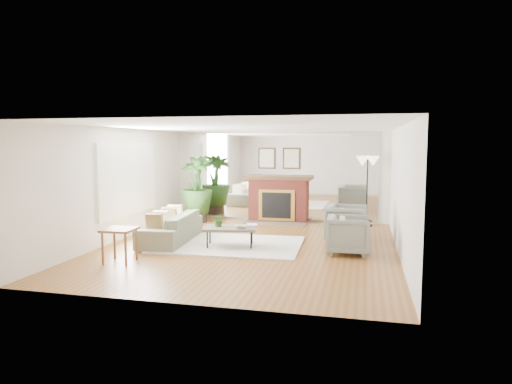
% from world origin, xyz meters
% --- Properties ---
extents(ground, '(7.00, 7.00, 0.00)m').
position_xyz_m(ground, '(0.00, 0.00, 0.00)').
color(ground, brown).
rests_on(ground, ground).
extents(wall_left, '(0.02, 7.00, 2.50)m').
position_xyz_m(wall_left, '(-2.99, 0.00, 1.25)').
color(wall_left, silver).
rests_on(wall_left, ground).
extents(wall_right, '(0.02, 7.00, 2.50)m').
position_xyz_m(wall_right, '(2.99, 0.00, 1.25)').
color(wall_right, silver).
rests_on(wall_right, ground).
extents(wall_back, '(6.00, 0.02, 2.50)m').
position_xyz_m(wall_back, '(0.00, 3.49, 1.25)').
color(wall_back, silver).
rests_on(wall_back, ground).
extents(mirror_panel, '(5.40, 0.04, 2.40)m').
position_xyz_m(mirror_panel, '(0.00, 3.47, 1.25)').
color(mirror_panel, silver).
rests_on(mirror_panel, wall_back).
extents(window_panel, '(0.04, 2.40, 1.50)m').
position_xyz_m(window_panel, '(-2.96, 0.40, 1.35)').
color(window_panel, '#B2E09E').
rests_on(window_panel, wall_left).
extents(fireplace, '(1.85, 0.83, 2.05)m').
position_xyz_m(fireplace, '(0.00, 3.26, 0.66)').
color(fireplace, maroon).
rests_on(fireplace, ground).
extents(area_rug, '(3.08, 2.26, 0.03)m').
position_xyz_m(area_rug, '(-0.45, 0.08, 0.02)').
color(area_rug, white).
rests_on(area_rug, ground).
extents(coffee_table, '(1.18, 0.83, 0.43)m').
position_xyz_m(coffee_table, '(-0.38, -0.10, 0.39)').
color(coffee_table, '#63574E').
rests_on(coffee_table, ground).
extents(sofa, '(1.01, 2.22, 0.63)m').
position_xyz_m(sofa, '(-1.80, 0.11, 0.31)').
color(sofa, slate).
rests_on(sofa, ground).
extents(armchair_back, '(0.92, 0.89, 0.81)m').
position_xyz_m(armchair_back, '(1.95, 1.07, 0.41)').
color(armchair_back, gray).
rests_on(armchair_back, ground).
extents(armchair_front, '(0.85, 0.83, 0.75)m').
position_xyz_m(armchair_front, '(2.03, -0.08, 0.37)').
color(armchair_front, gray).
rests_on(armchair_front, ground).
extents(side_table, '(0.58, 0.58, 0.63)m').
position_xyz_m(side_table, '(-1.98, -1.73, 0.53)').
color(side_table, brown).
rests_on(side_table, ground).
extents(potted_ficus, '(0.93, 0.93, 1.83)m').
position_xyz_m(potted_ficus, '(-2.14, 2.65, 0.98)').
color(potted_ficus, black).
rests_on(potted_ficus, ground).
extents(floor_lamp, '(0.59, 0.33, 1.82)m').
position_xyz_m(floor_lamp, '(2.39, 3.10, 1.56)').
color(floor_lamp, black).
rests_on(floor_lamp, ground).
extents(tabletop_plant, '(0.28, 0.25, 0.31)m').
position_xyz_m(tabletop_plant, '(-0.63, -0.08, 0.59)').
color(tabletop_plant, '#356023').
rests_on(tabletop_plant, coffee_table).
extents(fruit_bowl, '(0.30, 0.30, 0.06)m').
position_xyz_m(fruit_bowl, '(-0.14, -0.15, 0.46)').
color(fruit_bowl, brown).
rests_on(fruit_bowl, coffee_table).
extents(book, '(0.28, 0.33, 0.02)m').
position_xyz_m(book, '(-0.08, 0.17, 0.44)').
color(book, brown).
rests_on(book, coffee_table).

